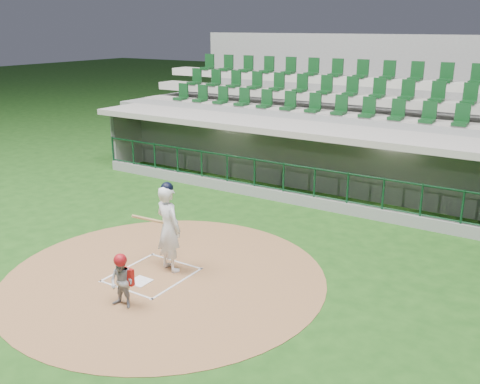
% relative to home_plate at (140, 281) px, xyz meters
% --- Properties ---
extents(ground, '(120.00, 120.00, 0.00)m').
position_rel_home_plate_xyz_m(ground, '(0.00, 0.70, -0.02)').
color(ground, '#1A4313').
rests_on(ground, ground).
extents(dirt_circle, '(7.20, 7.20, 0.01)m').
position_rel_home_plate_xyz_m(dirt_circle, '(0.30, 0.50, -0.02)').
color(dirt_circle, brown).
rests_on(dirt_circle, ground).
extents(home_plate, '(0.43, 0.43, 0.02)m').
position_rel_home_plate_xyz_m(home_plate, '(0.00, 0.00, 0.00)').
color(home_plate, white).
rests_on(home_plate, dirt_circle).
extents(batter_box_chalk, '(1.55, 1.80, 0.01)m').
position_rel_home_plate_xyz_m(batter_box_chalk, '(0.00, 0.40, -0.00)').
color(batter_box_chalk, white).
rests_on(batter_box_chalk, ground).
extents(dugout_structure, '(16.40, 3.70, 3.00)m').
position_rel_home_plate_xyz_m(dugout_structure, '(0.13, 8.53, 0.94)').
color(dugout_structure, gray).
rests_on(dugout_structure, ground).
extents(seating_deck, '(17.00, 6.72, 5.15)m').
position_rel_home_plate_xyz_m(seating_deck, '(0.00, 11.61, 1.40)').
color(seating_deck, slate).
rests_on(seating_deck, ground).
extents(batter, '(0.96, 0.97, 2.10)m').
position_rel_home_plate_xyz_m(batter, '(0.15, 0.86, 1.03)').
color(batter, white).
rests_on(batter, dirt_circle).
extents(catcher, '(0.56, 0.46, 1.15)m').
position_rel_home_plate_xyz_m(catcher, '(0.47, -0.98, 0.56)').
color(catcher, '#939398').
rests_on(catcher, dirt_circle).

